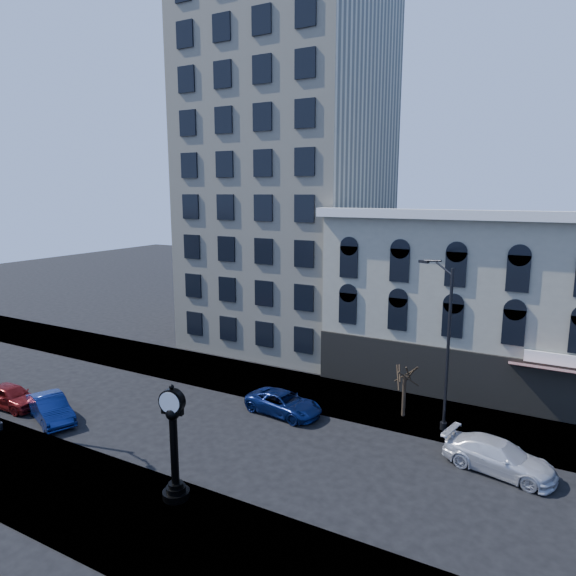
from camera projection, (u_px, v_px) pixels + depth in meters
The scene contains 12 objects.
ground at pixel (223, 434), 29.20m from camera, with size 160.00×160.00×0.00m, color black.
sidewalk_far at pixel (291, 387), 36.07m from camera, with size 160.00×6.00×0.12m, color gray.
sidewalk_near at pixel (115, 507), 22.31m from camera, with size 160.00×6.00×0.12m, color gray.
cream_tower at pixel (289, 125), 44.81m from camera, with size 15.90×15.40×42.50m.
victorian_row at pixel (494, 301), 36.07m from camera, with size 22.60×11.19×12.50m.
street_clock at pixel (174, 448), 22.48m from camera, with size 1.21×1.21×5.34m.
street_lamp_far at pixel (439, 300), 28.70m from camera, with size 2.44×1.21×9.93m.
bare_tree_far at pixel (405, 368), 30.80m from camera, with size 2.38×2.38×4.08m.
car_near_a at pixel (11, 396), 32.70m from camera, with size 1.80×4.48×1.53m, color maroon.
car_near_b at pixel (51, 408), 30.79m from camera, with size 1.64×4.72×1.55m, color #0C194C.
car_far_a at pixel (284, 403), 31.75m from camera, with size 2.29×4.96×1.38m, color #0C194C.
car_far_b at pixel (499, 457), 25.17m from camera, with size 2.17×5.33×1.55m, color silver.
Camera 1 is at (16.36, -22.01, 13.55)m, focal length 32.00 mm.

